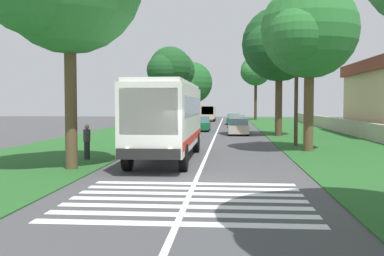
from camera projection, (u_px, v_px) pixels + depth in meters
name	position (u px, v px, depth m)	size (l,w,h in m)	color
ground	(196.00, 180.00, 16.77)	(160.00, 160.00, 0.00)	#424244
grass_verge_left	(93.00, 143.00, 32.35)	(120.00, 8.00, 0.04)	#235623
grass_verge_right	(336.00, 145.00, 31.05)	(120.00, 8.00, 0.04)	#235623
centre_line	(212.00, 144.00, 31.70)	(110.00, 0.16, 0.01)	silver
coach_bus	(168.00, 116.00, 22.87)	(11.16, 2.62, 3.73)	silver
zebra_crossing	(187.00, 200.00, 13.38)	(5.85, 6.80, 0.01)	silver
trailing_car_0	(238.00, 127.00, 40.99)	(4.30, 1.78, 1.43)	#B7A893
trailing_car_1	(201.00, 124.00, 46.64)	(4.30, 1.78, 1.43)	#145933
trailing_car_2	(237.00, 121.00, 53.70)	(4.30, 1.78, 1.43)	gold
trailing_car_3	(233.00, 119.00, 61.22)	(4.30, 1.78, 1.43)	#145933
trailing_minibus_0	(208.00, 111.00, 71.98)	(6.00, 2.14, 2.53)	#BFB299
roadside_tree_left_0	(190.00, 84.00, 78.19)	(8.19, 6.92, 9.59)	#3D2D1E
roadside_tree_left_1	(169.00, 69.00, 49.89)	(5.47, 4.55, 8.72)	#3D2D1E
roadside_tree_left_2	(174.00, 72.00, 60.72)	(5.83, 5.12, 9.47)	brown
roadside_tree_right_0	(255.00, 72.00, 77.03)	(6.30, 4.97, 10.51)	#3D2D1E
roadside_tree_right_1	(307.00, 33.00, 26.55)	(6.42, 5.44, 9.55)	brown
roadside_tree_right_2	(277.00, 46.00, 38.79)	(7.20, 6.14, 10.65)	#4C3826
utility_pole	(296.00, 79.00, 29.78)	(0.24, 1.40, 8.14)	#473828
roadside_wall	(367.00, 131.00, 35.73)	(70.00, 0.40, 1.26)	#B2A893
pedestrian	(87.00, 141.00, 22.71)	(0.34, 0.34, 1.69)	#26262D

